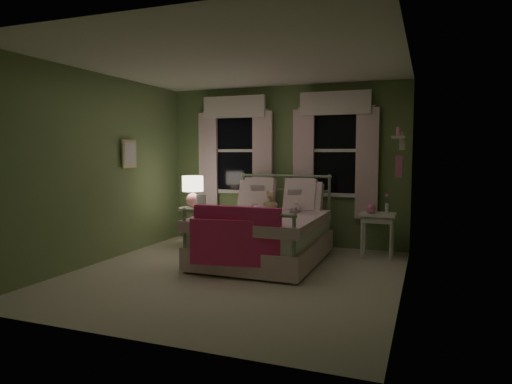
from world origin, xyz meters
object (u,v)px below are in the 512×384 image
at_px(bed, 265,234).
at_px(nightstand_right, 378,220).
at_px(child_right, 293,195).
at_px(table_lamp, 193,188).
at_px(nightstand_left, 193,222).
at_px(teddy_bear, 271,203).
at_px(child_left, 257,190).

height_order(bed, nightstand_right, bed).
distance_m(child_right, table_lamp, 1.63).
relative_size(child_right, nightstand_left, 1.00).
distance_m(child_right, nightstand_left, 1.70).
relative_size(child_right, nightstand_right, 1.02).
xyz_separation_m(bed, table_lamp, (-1.35, 0.40, 0.57)).
bearing_deg(nightstand_right, bed, -152.47).
relative_size(child_right, teddy_bear, 2.19).
distance_m(child_right, teddy_bear, 0.34).
bearing_deg(teddy_bear, table_lamp, 174.26).
distance_m(bed, child_left, 0.77).
height_order(bed, table_lamp, bed).
xyz_separation_m(table_lamp, nightstand_right, (2.81, 0.36, -0.40)).
distance_m(nightstand_left, table_lamp, 0.54).
bearing_deg(child_left, bed, 113.64).
xyz_separation_m(bed, child_right, (0.28, 0.42, 0.51)).
height_order(nightstand_left, nightstand_right, same).
bearing_deg(table_lamp, child_right, 0.80).
xyz_separation_m(bed, child_left, (-0.28, 0.42, 0.58)).
bearing_deg(nightstand_left, nightstand_right, 7.32).
distance_m(child_left, table_lamp, 1.07).
relative_size(child_left, child_right, 1.20).
height_order(child_right, table_lamp, child_right).
xyz_separation_m(bed, teddy_bear, (0.00, 0.26, 0.41)).
height_order(teddy_bear, nightstand_right, teddy_bear).
height_order(child_left, nightstand_right, child_left).
distance_m(bed, nightstand_left, 1.41).
xyz_separation_m(child_left, teddy_bear, (0.28, -0.16, -0.17)).
xyz_separation_m(nightstand_left, table_lamp, (0.00, -0.00, 0.54)).
height_order(bed, child_left, child_left).
bearing_deg(table_lamp, nightstand_right, 7.32).
distance_m(child_left, teddy_bear, 0.36).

